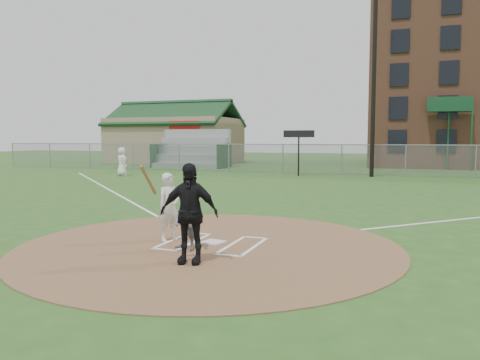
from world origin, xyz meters
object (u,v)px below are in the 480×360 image
(catcher, at_px, (186,221))
(batter_at_plate, at_px, (169,207))
(home_plate, at_px, (213,242))
(umpire, at_px, (189,213))
(ondeck_player, at_px, (122,162))

(catcher, height_order, batter_at_plate, batter_at_plate)
(home_plate, height_order, batter_at_plate, batter_at_plate)
(batter_at_plate, bearing_deg, umpire, -51.21)
(catcher, relative_size, batter_at_plate, 0.70)
(ondeck_player, height_order, batter_at_plate, ondeck_player)
(home_plate, relative_size, umpire, 0.25)
(catcher, bearing_deg, home_plate, 90.84)
(home_plate, bearing_deg, catcher, -106.81)
(home_plate, xyz_separation_m, batter_at_plate, (-1.05, -0.12, 0.78))
(ondeck_player, relative_size, batter_at_plate, 1.03)
(catcher, height_order, umpire, umpire)
(umpire, height_order, ondeck_player, umpire)
(home_plate, height_order, umpire, umpire)
(home_plate, bearing_deg, ondeck_player, 129.30)
(catcher, distance_m, batter_at_plate, 1.08)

